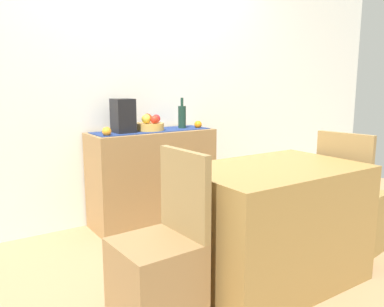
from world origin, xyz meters
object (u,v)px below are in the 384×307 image
(dining_table, at_px, (272,224))
(chair_near_window, at_px, (159,274))
(coffee_maker, at_px, (123,116))
(chair_by_corner, at_px, (350,216))
(fruit_bowl, at_px, (150,127))
(wine_bottle, at_px, (182,117))
(sideboard_console, at_px, (153,177))

(dining_table, bearing_deg, chair_near_window, 179.95)
(coffee_maker, bearing_deg, dining_table, -74.67)
(coffee_maker, distance_m, chair_by_corner, 1.94)
(fruit_bowl, xyz_separation_m, dining_table, (0.12, -1.37, -0.49))
(coffee_maker, distance_m, dining_table, 1.54)
(wine_bottle, bearing_deg, coffee_maker, 180.00)
(sideboard_console, bearing_deg, chair_near_window, -117.28)
(wine_bottle, bearing_deg, sideboard_console, 180.00)
(chair_by_corner, bearing_deg, fruit_bowl, 124.35)
(sideboard_console, height_order, coffee_maker, coffee_maker)
(wine_bottle, distance_m, dining_table, 1.49)
(sideboard_console, distance_m, wine_bottle, 0.61)
(wine_bottle, bearing_deg, chair_near_window, -126.67)
(fruit_bowl, bearing_deg, dining_table, -84.80)
(fruit_bowl, bearing_deg, coffee_maker, 180.00)
(chair_near_window, bearing_deg, dining_table, -0.05)
(sideboard_console, distance_m, chair_near_window, 1.54)
(sideboard_console, bearing_deg, wine_bottle, -0.00)
(fruit_bowl, bearing_deg, sideboard_console, 0.00)
(chair_by_corner, bearing_deg, coffee_maker, 130.90)
(chair_near_window, xyz_separation_m, chair_by_corner, (1.62, -0.00, 0.00))
(coffee_maker, relative_size, chair_by_corner, 0.32)
(coffee_maker, xyz_separation_m, chair_by_corner, (1.19, -1.37, -0.70))
(fruit_bowl, relative_size, chair_near_window, 0.27)
(sideboard_console, xyz_separation_m, chair_by_corner, (0.92, -1.37, -0.15))
(sideboard_console, height_order, chair_by_corner, chair_by_corner)
(fruit_bowl, distance_m, chair_by_corner, 1.76)
(sideboard_console, bearing_deg, dining_table, -85.53)
(fruit_bowl, bearing_deg, chair_near_window, -116.69)
(fruit_bowl, height_order, chair_by_corner, chair_by_corner)
(dining_table, bearing_deg, fruit_bowl, 95.20)
(chair_near_window, bearing_deg, fruit_bowl, 63.31)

